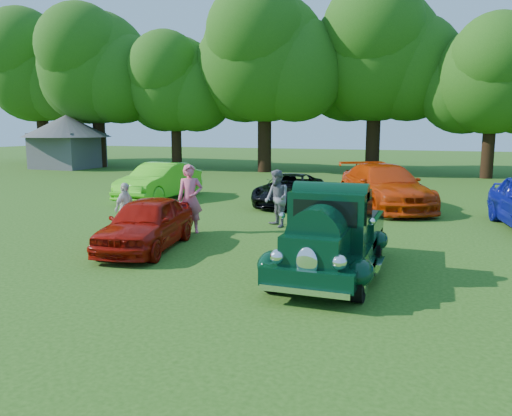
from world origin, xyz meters
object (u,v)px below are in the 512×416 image
(red_convertible, at_px, (146,223))
(spectator_grey, at_px, (277,198))
(spectator_white, at_px, (125,209))
(back_car_lime, at_px, (160,181))
(back_car_black, at_px, (289,190))
(gazebo, at_px, (67,136))
(spectator_pink, at_px, (190,199))
(back_car_orange, at_px, (384,187))
(hero_pickup, at_px, (332,238))

(red_convertible, distance_m, spectator_grey, 4.38)
(spectator_white, bearing_deg, back_car_lime, 23.24)
(back_car_black, bearing_deg, gazebo, 151.13)
(spectator_pink, xyz_separation_m, spectator_white, (-1.64, -0.83, -0.25))
(red_convertible, bearing_deg, back_car_orange, 49.87)
(spectator_pink, bearing_deg, red_convertible, -124.38)
(back_car_black, distance_m, spectator_grey, 4.43)
(hero_pickup, distance_m, spectator_pink, 5.36)
(spectator_grey, bearing_deg, spectator_pink, -93.68)
(spectator_white, bearing_deg, hero_pickup, -105.98)
(hero_pickup, xyz_separation_m, spectator_white, (-6.28, 1.84, -0.03))
(back_car_lime, height_order, gazebo, gazebo)
(back_car_lime, bearing_deg, spectator_pink, -50.85)
(back_car_lime, xyz_separation_m, spectator_grey, (6.42, -3.92, 0.11))
(red_convertible, relative_size, spectator_pink, 1.93)
(back_car_lime, height_order, spectator_white, back_car_lime)
(back_car_lime, distance_m, back_car_black, 5.58)
(back_car_orange, relative_size, spectator_pink, 2.85)
(back_car_black, bearing_deg, back_car_lime, -175.14)
(hero_pickup, relative_size, spectator_white, 3.06)
(red_convertible, relative_size, back_car_lime, 0.82)
(back_car_black, bearing_deg, back_car_orange, 7.88)
(back_car_orange, distance_m, spectator_white, 9.72)
(red_convertible, relative_size, back_car_orange, 0.68)
(back_car_lime, relative_size, gazebo, 0.73)
(red_convertible, height_order, back_car_black, red_convertible)
(back_car_orange, height_order, gazebo, gazebo)
(hero_pickup, relative_size, red_convertible, 1.19)
(spectator_grey, relative_size, spectator_white, 1.19)
(back_car_lime, xyz_separation_m, spectator_white, (2.72, -6.43, -0.03))
(back_car_black, relative_size, spectator_grey, 2.48)
(back_car_lime, height_order, spectator_grey, spectator_grey)
(hero_pickup, bearing_deg, spectator_white, 163.69)
(back_car_orange, xyz_separation_m, gazebo, (-24.08, 11.09, 1.58))
(red_convertible, xyz_separation_m, spectator_white, (-1.49, 1.27, 0.09))
(back_car_orange, bearing_deg, back_car_black, 160.46)
(hero_pickup, xyz_separation_m, back_car_black, (-3.43, 8.68, -0.16))
(spectator_pink, height_order, gazebo, gazebo)
(gazebo, bearing_deg, spectator_white, -46.16)
(back_car_orange, bearing_deg, hero_pickup, -117.74)
(back_car_orange, relative_size, spectator_white, 3.81)
(back_car_black, xyz_separation_m, spectator_grey, (0.86, -4.34, 0.27))
(red_convertible, relative_size, spectator_white, 2.58)
(red_convertible, distance_m, gazebo, 27.51)
(back_car_lime, xyz_separation_m, spectator_pink, (4.35, -5.60, 0.22))
(spectator_white, bearing_deg, red_convertible, -129.98)
(back_car_lime, distance_m, spectator_pink, 7.10)
(hero_pickup, height_order, back_car_lime, hero_pickup)
(spectator_pink, distance_m, gazebo, 26.14)
(spectator_white, bearing_deg, back_car_orange, -40.93)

